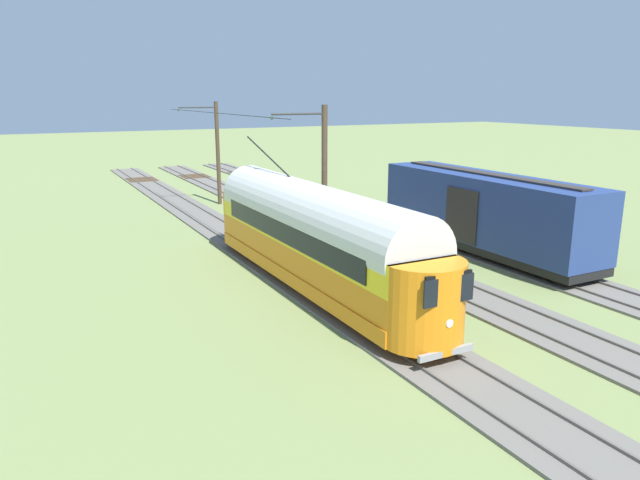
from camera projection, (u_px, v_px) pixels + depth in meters
ground_plane at (363, 250)px, 29.97m from camera, size 220.00×220.00×0.00m
track_streetcar_siding at (436, 237)px, 32.47m from camera, size 2.80×80.00×0.18m
track_adjacent_siding at (359, 248)px, 30.23m from camera, size 2.80×80.00×0.18m
track_third_siding at (270, 260)px, 27.99m from camera, size 2.80×80.00×0.18m
vintage_streetcar at (313, 234)px, 23.59m from camera, size 2.65×16.98×5.56m
coach_adjacent at (485, 211)px, 28.86m from camera, size 2.96×12.69×3.85m
catenary_pole_foreground at (217, 151)px, 41.71m from camera, size 2.87×0.28×7.27m
catenary_pole_mid_near at (323, 180)px, 27.81m from camera, size 2.87×0.28×7.27m
overhead_wire_run at (214, 112)px, 33.48m from camera, size 2.66×20.16×0.18m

